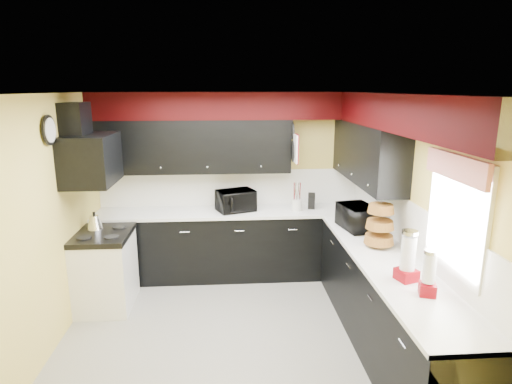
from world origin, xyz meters
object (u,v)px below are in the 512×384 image
microwave (358,217)px  utensil_crock (297,205)px  kettle (95,222)px  knife_block (311,201)px  toaster_oven (236,201)px

microwave → utensil_crock: (-0.58, 0.81, -0.06)m
microwave → utensil_crock: size_ratio=3.22×
kettle → utensil_crock: bearing=12.2°
knife_block → toaster_oven: bearing=-167.0°
knife_block → kettle: bearing=-155.9°
utensil_crock → knife_block: size_ratio=0.76×
utensil_crock → knife_block: knife_block is taller
toaster_oven → kettle: bearing=178.4°
knife_block → kettle: 2.79m
toaster_oven → microwave: size_ratio=0.96×
toaster_oven → knife_block: (1.03, 0.03, -0.04)m
toaster_oven → knife_block: size_ratio=2.35×
toaster_oven → utensil_crock: bearing=-24.0°
toaster_oven → kettle: 1.79m
microwave → toaster_oven: bearing=47.8°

